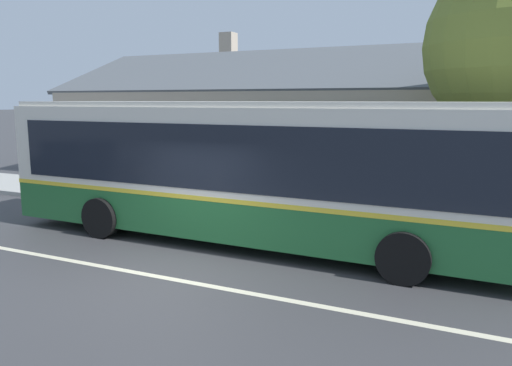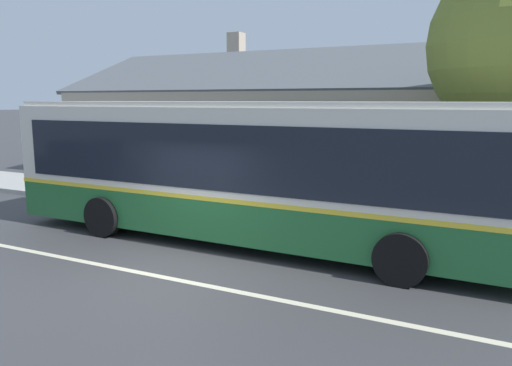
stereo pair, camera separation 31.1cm
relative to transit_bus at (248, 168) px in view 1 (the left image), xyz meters
name	(u,v)px [view 1 (the left image)]	position (x,y,z in m)	size (l,w,h in m)	color
ground_plane	(159,277)	(-0.49, -2.90, -1.78)	(300.00, 300.00, 0.00)	#38383A
sidewalk_far	(279,211)	(-0.49, 3.10, -1.70)	(60.00, 3.00, 0.15)	#9E9E99
lane_divider_stripe	(159,277)	(-0.49, -2.90, -1.78)	(60.00, 0.16, 0.01)	beige
community_building	(351,132)	(-0.49, 11.25, 0.18)	(24.83, 10.59, 6.67)	tan
transit_bus	(248,168)	(0.00, 0.00, 0.00)	(12.50, 2.86, 3.32)	#236633
bench_by_building	(106,181)	(-6.87, 2.82, -1.20)	(1.84, 0.51, 0.94)	#4C4C4C
bench_down_street	(207,189)	(-2.90, 2.95, -1.21)	(1.76, 0.51, 0.94)	#4C4C4C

